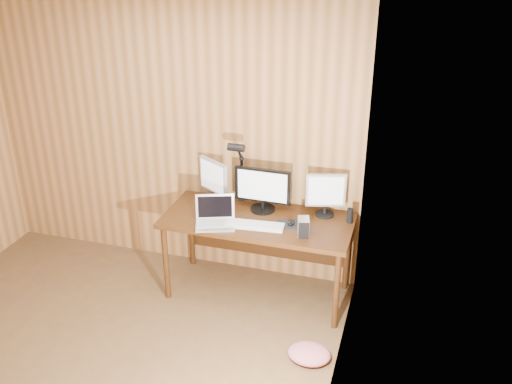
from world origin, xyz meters
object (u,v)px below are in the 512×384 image
at_px(hard_drive, 303,227).
at_px(keyboard, 255,225).
at_px(mouse, 291,222).
at_px(desk_lamp, 239,163).
at_px(desk, 260,227).
at_px(laptop, 215,217).
at_px(monitor_center, 263,189).
at_px(phone, 251,227).
at_px(monitor_right, 326,194).
at_px(monitor_left, 213,180).
at_px(speaker, 350,216).

bearing_deg(hard_drive, keyboard, 161.96).
xyz_separation_m(mouse, desk_lamp, (-0.53, 0.26, 0.37)).
relative_size(desk, desk_lamp, 2.56).
xyz_separation_m(desk, desk_lamp, (-0.24, 0.16, 0.51)).
relative_size(desk, laptop, 4.16).
bearing_deg(hard_drive, mouse, 119.10).
xyz_separation_m(desk, monitor_center, (-0.00, 0.09, 0.32)).
bearing_deg(mouse, laptop, -178.82).
bearing_deg(phone, desk, 82.77).
height_order(monitor_right, phone, monitor_right).
bearing_deg(monitor_right, laptop, -170.62).
bearing_deg(monitor_left, keyboard, -4.88).
distance_m(hard_drive, desk_lamp, 0.83).
bearing_deg(laptop, speaker, -2.59).
bearing_deg(mouse, keyboard, -171.01).
xyz_separation_m(monitor_center, monitor_left, (-0.47, 0.05, 0.01)).
distance_m(monitor_right, speaker, 0.27).
bearing_deg(keyboard, speaker, 16.50).
relative_size(phone, speaker, 0.82).
height_order(monitor_left, hard_drive, monitor_left).
height_order(desk, keyboard, keyboard).
relative_size(mouse, speaker, 0.80).
bearing_deg(desk_lamp, monitor_left, 177.19).
distance_m(desk, keyboard, 0.25).
relative_size(monitor_left, mouse, 3.87).
relative_size(hard_drive, speaker, 1.17).
xyz_separation_m(monitor_center, hard_drive, (0.43, -0.32, -0.13)).
distance_m(hard_drive, phone, 0.44).
relative_size(keyboard, phone, 4.75).
bearing_deg(desk_lamp, monitor_right, -8.53).
relative_size(monitor_center, hard_drive, 3.31).
bearing_deg(phone, laptop, 175.69).
relative_size(keyboard, speaker, 3.88).
height_order(monitor_center, mouse, monitor_center).
xyz_separation_m(laptop, desk_lamp, (0.08, 0.41, 0.33)).
bearing_deg(keyboard, desk_lamp, 119.38).
distance_m(monitor_center, laptop, 0.48).
height_order(keyboard, phone, keyboard).
distance_m(laptop, keyboard, 0.33).
bearing_deg(monitor_center, phone, -89.90).
relative_size(monitor_left, desk_lamp, 0.63).
bearing_deg(desk_lamp, speaker, -12.24).
bearing_deg(monitor_right, monitor_center, 170.09).
height_order(monitor_right, keyboard, monitor_right).
height_order(desk, desk_lamp, desk_lamp).
height_order(laptop, hard_drive, laptop).
xyz_separation_m(desk, speaker, (0.75, 0.08, 0.19)).
bearing_deg(speaker, monitor_right, 163.06).
bearing_deg(monitor_center, desk_lamp, 164.99).
relative_size(monitor_left, laptop, 1.02).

